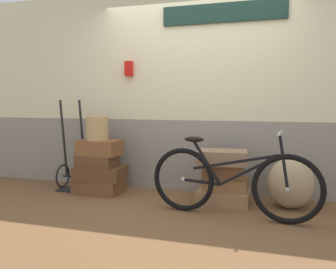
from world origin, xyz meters
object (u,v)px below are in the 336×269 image
(suitcase_3, at_px, (99,147))
(suitcase_4, at_px, (224,197))
(suitcase_1, at_px, (101,173))
(suitcase_5, at_px, (225,184))
(bicycle, at_px, (232,182))
(suitcase_0, at_px, (99,186))
(suitcase_2, at_px, (97,161))
(suitcase_7, at_px, (222,157))
(suitcase_6, at_px, (223,171))
(burlap_sack, at_px, (291,183))
(wicker_basket, at_px, (97,128))
(luggage_trolley, at_px, (73,169))

(suitcase_3, relative_size, suitcase_4, 0.90)
(suitcase_1, bearing_deg, suitcase_5, -3.76)
(bicycle, bearing_deg, suitcase_0, 165.16)
(suitcase_2, distance_m, suitcase_7, 1.66)
(suitcase_6, bearing_deg, burlap_sack, 0.35)
(suitcase_3, distance_m, suitcase_4, 1.73)
(suitcase_5, bearing_deg, wicker_basket, -179.35)
(suitcase_1, bearing_deg, luggage_trolley, 167.82)
(wicker_basket, relative_size, bicycle, 0.17)
(suitcase_5, xyz_separation_m, luggage_trolley, (-2.11, 0.07, 0.04))
(suitcase_0, xyz_separation_m, burlap_sack, (2.41, 0.02, 0.20))
(suitcase_1, height_order, suitcase_7, suitcase_7)
(burlap_sack, bearing_deg, luggage_trolley, 178.80)
(burlap_sack, bearing_deg, suitcase_6, -176.52)
(suitcase_1, distance_m, burlap_sack, 2.39)
(suitcase_2, bearing_deg, suitcase_7, -0.30)
(suitcase_5, height_order, wicker_basket, wicker_basket)
(suitcase_5, bearing_deg, suitcase_4, -117.25)
(suitcase_1, height_order, suitcase_2, suitcase_2)
(suitcase_0, distance_m, luggage_trolley, 0.48)
(suitcase_2, xyz_separation_m, suitcase_3, (0.03, 0.01, 0.17))
(suitcase_5, xyz_separation_m, burlap_sack, (0.74, 0.01, 0.06))
(suitcase_3, relative_size, suitcase_6, 1.14)
(suitcase_0, distance_m, burlap_sack, 2.41)
(suitcase_4, bearing_deg, suitcase_2, -179.51)
(bicycle, bearing_deg, luggage_trolley, 166.14)
(suitcase_3, xyz_separation_m, suitcase_5, (1.66, 0.00, -0.37))
(wicker_basket, bearing_deg, suitcase_4, -0.33)
(suitcase_1, xyz_separation_m, wicker_basket, (-0.03, -0.02, 0.59))
(suitcase_6, distance_m, burlap_sack, 0.77)
(wicker_basket, bearing_deg, suitcase_0, 42.99)
(suitcase_4, height_order, suitcase_7, suitcase_7)
(suitcase_3, relative_size, burlap_sack, 0.92)
(luggage_trolley, bearing_deg, suitcase_3, -8.80)
(suitcase_5, relative_size, wicker_basket, 1.63)
(luggage_trolley, bearing_deg, suitcase_5, -1.83)
(suitcase_3, height_order, suitcase_4, suitcase_3)
(suitcase_6, bearing_deg, suitcase_7, 175.33)
(suitcase_1, height_order, suitcase_4, suitcase_1)
(suitcase_2, xyz_separation_m, suitcase_7, (1.65, -0.02, 0.13))
(suitcase_7, bearing_deg, burlap_sack, -3.23)
(suitcase_1, height_order, burlap_sack, burlap_sack)
(suitcase_6, relative_size, wicker_basket, 1.49)
(wicker_basket, bearing_deg, suitcase_1, 33.63)
(suitcase_7, height_order, bicycle, bicycle)
(burlap_sack, bearing_deg, suitcase_7, -176.60)
(suitcase_4, distance_m, suitcase_5, 0.16)
(suitcase_5, bearing_deg, burlap_sack, 0.63)
(suitcase_3, bearing_deg, bicycle, -13.04)
(suitcase_1, relative_size, wicker_basket, 1.97)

